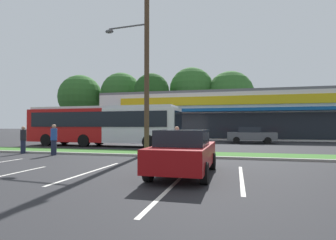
% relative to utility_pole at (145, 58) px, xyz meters
% --- Properties ---
extents(grass_median, '(56.00, 2.20, 0.12)m').
position_rel_utility_pole_xyz_m(grass_median, '(-2.20, -0.22, -5.74)').
color(grass_median, '#386B28').
rests_on(grass_median, ground_plane).
extents(curb_lip, '(56.00, 0.24, 0.12)m').
position_rel_utility_pole_xyz_m(curb_lip, '(-2.20, -1.44, -5.74)').
color(curb_lip, '#99968C').
rests_on(curb_lip, ground_plane).
extents(parking_stripe_2, '(0.12, 4.80, 0.01)m').
position_rel_utility_pole_xyz_m(parking_stripe_2, '(0.18, -6.66, -5.80)').
color(parking_stripe_2, silver).
rests_on(parking_stripe_2, ground_plane).
extents(parking_stripe_3, '(0.12, 4.80, 0.01)m').
position_rel_utility_pole_xyz_m(parking_stripe_3, '(3.60, -8.49, -5.80)').
color(parking_stripe_3, silver).
rests_on(parking_stripe_3, ground_plane).
extents(parking_stripe_4, '(0.12, 4.80, 0.01)m').
position_rel_utility_pole_xyz_m(parking_stripe_4, '(5.51, -6.41, -5.80)').
color(parking_stripe_4, silver).
rests_on(parking_stripe_4, ground_plane).
extents(storefront_building, '(30.04, 14.92, 5.85)m').
position_rel_utility_pole_xyz_m(storefront_building, '(3.44, 22.57, -2.87)').
color(storefront_building, silver).
rests_on(storefront_building, ground_plane).
extents(tree_far_left, '(8.36, 8.36, 11.44)m').
position_rel_utility_pole_xyz_m(tree_far_left, '(-23.86, 31.08, 1.45)').
color(tree_far_left, '#473323').
rests_on(tree_far_left, ground_plane).
extents(tree_left, '(7.60, 7.60, 11.66)m').
position_rel_utility_pole_xyz_m(tree_left, '(-15.65, 31.80, 2.04)').
color(tree_left, '#473323').
rests_on(tree_left, ground_plane).
extents(tree_mid_left, '(5.97, 5.97, 10.49)m').
position_rel_utility_pole_xyz_m(tree_mid_left, '(-8.40, 27.92, 1.67)').
color(tree_mid_left, '#473323').
rests_on(tree_mid_left, ground_plane).
extents(tree_mid, '(7.78, 7.78, 11.98)m').
position_rel_utility_pole_xyz_m(tree_mid, '(-2.24, 31.99, 2.28)').
color(tree_mid, '#473323').
rests_on(tree_mid, ground_plane).
extents(tree_mid_right, '(8.14, 8.14, 11.10)m').
position_rel_utility_pole_xyz_m(tree_mid_right, '(4.43, 32.45, 1.22)').
color(tree_mid_right, '#473323').
rests_on(tree_mid_right, ground_plane).
extents(utility_pole, '(3.05, 2.40, 10.90)m').
position_rel_utility_pole_xyz_m(utility_pole, '(0.00, 0.00, 0.00)').
color(utility_pole, '#4C3826').
rests_on(utility_pole, ground_plane).
extents(city_bus, '(12.96, 2.93, 3.25)m').
position_rel_utility_pole_xyz_m(city_bus, '(-5.35, 4.87, -4.04)').
color(city_bus, '#B71414').
rests_on(city_bus, ground_plane).
extents(car_0, '(4.48, 1.94, 1.57)m').
position_rel_utility_pole_xyz_m(car_0, '(6.74, 11.64, -5.00)').
color(car_0, '#515459').
rests_on(car_0, ground_plane).
extents(car_1, '(1.91, 4.39, 1.54)m').
position_rel_utility_pole_xyz_m(car_1, '(3.62, -6.36, -5.02)').
color(car_1, maroon).
rests_on(car_1, ground_plane).
extents(pedestrian_near_bench, '(0.33, 0.33, 1.65)m').
position_rel_utility_pole_xyz_m(pedestrian_near_bench, '(2.67, -3.16, -4.97)').
color(pedestrian_near_bench, '#1E2338').
rests_on(pedestrian_near_bench, ground_plane).
extents(pedestrian_by_pole, '(0.33, 0.33, 1.65)m').
position_rel_utility_pole_xyz_m(pedestrian_by_pole, '(-7.13, -1.75, -4.97)').
color(pedestrian_by_pole, '#1E2338').
rests_on(pedestrian_by_pole, ground_plane).
extents(pedestrian_mid, '(0.36, 0.36, 1.76)m').
position_rel_utility_pole_xyz_m(pedestrian_mid, '(-4.76, -2.07, -4.92)').
color(pedestrian_mid, '#1E2338').
rests_on(pedestrian_mid, ground_plane).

